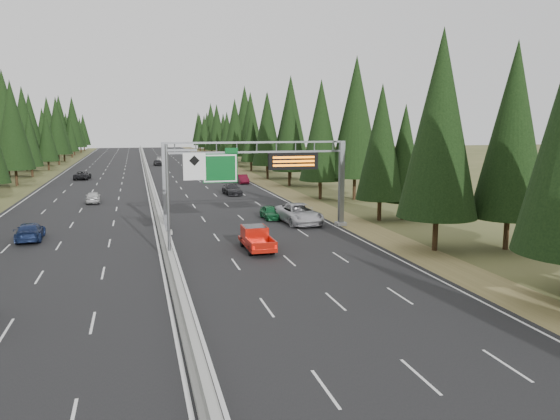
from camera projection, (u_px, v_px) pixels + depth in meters
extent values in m
cube|color=black|center=(149.00, 181.00, 89.50)|extent=(32.00, 260.00, 0.08)
cube|color=olive|center=(255.00, 179.00, 93.99)|extent=(3.60, 260.00, 0.06)
cube|color=#414922|center=(32.00, 184.00, 85.01)|extent=(3.60, 260.00, 0.06)
cube|color=gray|center=(149.00, 180.00, 89.47)|extent=(0.70, 260.00, 0.30)
cube|color=gray|center=(149.00, 178.00, 89.41)|extent=(0.30, 260.00, 0.60)
cube|color=slate|center=(165.00, 189.00, 46.00)|extent=(0.45, 0.45, 7.80)
cube|color=gray|center=(167.00, 232.00, 46.59)|extent=(0.90, 0.90, 0.30)
cube|color=slate|center=(341.00, 183.00, 49.99)|extent=(0.45, 0.45, 7.80)
cube|color=gray|center=(341.00, 224.00, 50.58)|extent=(0.90, 0.90, 0.30)
cube|color=slate|center=(257.00, 142.00, 47.40)|extent=(15.85, 0.35, 0.16)
cube|color=slate|center=(257.00, 152.00, 47.53)|extent=(15.85, 0.35, 0.16)
cube|color=#054C19|center=(220.00, 168.00, 46.67)|extent=(3.00, 0.10, 2.50)
cube|color=silver|center=(220.00, 168.00, 46.61)|extent=(2.85, 0.02, 2.35)
cube|color=#054C19|center=(231.00, 151.00, 46.69)|extent=(1.10, 0.10, 0.45)
cube|color=black|center=(293.00, 161.00, 48.18)|extent=(4.50, 0.40, 1.50)
cube|color=orange|center=(294.00, 157.00, 47.92)|extent=(3.80, 0.02, 0.18)
cube|color=orange|center=(294.00, 161.00, 47.97)|extent=(3.80, 0.02, 0.18)
cube|color=orange|center=(294.00, 165.00, 48.03)|extent=(3.80, 0.02, 0.18)
cylinder|color=slate|center=(168.00, 204.00, 36.34)|extent=(0.20, 0.20, 8.00)
cube|color=gray|center=(170.00, 261.00, 36.96)|extent=(0.50, 0.50, 0.20)
cube|color=slate|center=(182.00, 150.00, 36.03)|extent=(2.00, 0.15, 0.15)
cube|color=silver|center=(194.00, 167.00, 36.29)|extent=(1.50, 0.06, 1.80)
cylinder|color=black|center=(435.00, 234.00, 40.51)|extent=(0.40, 0.40, 2.59)
cone|color=black|center=(440.00, 124.00, 39.24)|extent=(5.83, 5.83, 13.60)
cylinder|color=black|center=(506.00, 233.00, 41.11)|extent=(0.40, 0.40, 2.47)
cone|color=black|center=(513.00, 130.00, 39.90)|extent=(5.55, 5.55, 12.95)
cylinder|color=black|center=(379.00, 210.00, 53.41)|extent=(0.40, 0.40, 2.12)
cone|color=black|center=(381.00, 142.00, 52.37)|extent=(4.76, 4.76, 11.11)
cylinder|color=black|center=(403.00, 211.00, 53.89)|extent=(0.40, 0.40, 1.82)
cone|color=black|center=(405.00, 153.00, 53.00)|extent=(4.09, 4.09, 9.54)
cylinder|color=black|center=(320.00, 190.00, 68.55)|extent=(0.40, 0.40, 2.37)
cone|color=black|center=(321.00, 130.00, 67.39)|extent=(5.33, 5.33, 12.44)
cylinder|color=black|center=(354.00, 188.00, 68.26)|extent=(0.40, 0.40, 2.82)
cone|color=black|center=(356.00, 117.00, 66.88)|extent=(6.34, 6.34, 14.79)
cylinder|color=black|center=(289.00, 178.00, 83.04)|extent=(0.40, 0.40, 2.31)
cone|color=black|center=(289.00, 131.00, 81.91)|extent=(5.19, 5.19, 12.12)
cylinder|color=black|center=(320.00, 178.00, 82.66)|extent=(0.40, 0.40, 2.45)
cone|color=black|center=(320.00, 127.00, 81.46)|extent=(5.52, 5.52, 12.88)
cylinder|color=black|center=(268.00, 172.00, 93.74)|extent=(0.40, 0.40, 2.36)
cone|color=black|center=(267.00, 129.00, 92.58)|extent=(5.31, 5.31, 12.40)
cylinder|color=black|center=(290.00, 170.00, 94.46)|extent=(0.40, 0.40, 2.81)
cone|color=black|center=(291.00, 119.00, 93.08)|extent=(6.32, 6.32, 14.74)
cylinder|color=black|center=(251.00, 166.00, 109.42)|extent=(0.40, 0.40, 1.88)
cone|color=black|center=(251.00, 137.00, 108.50)|extent=(4.22, 4.22, 9.85)
cylinder|color=black|center=(267.00, 165.00, 107.74)|extent=(0.40, 0.40, 2.45)
cone|color=black|center=(267.00, 126.00, 106.54)|extent=(5.51, 5.51, 12.87)
cylinder|color=black|center=(235.00, 161.00, 119.45)|extent=(0.40, 0.40, 2.37)
cone|color=black|center=(235.00, 127.00, 118.29)|extent=(5.32, 5.32, 12.42)
cylinder|color=black|center=(251.00, 160.00, 123.53)|extent=(0.40, 0.40, 2.64)
cone|color=black|center=(250.00, 123.00, 122.24)|extent=(5.93, 5.93, 13.84)
cylinder|color=black|center=(227.00, 158.00, 133.10)|extent=(0.40, 0.40, 1.97)
cone|color=black|center=(227.00, 133.00, 132.14)|extent=(4.43, 4.43, 10.34)
cylinder|color=black|center=(245.00, 156.00, 133.86)|extent=(0.40, 0.40, 2.96)
cone|color=black|center=(245.00, 118.00, 132.41)|extent=(6.66, 6.66, 15.54)
cylinder|color=black|center=(217.00, 154.00, 146.93)|extent=(0.40, 0.40, 2.34)
cone|color=black|center=(217.00, 127.00, 145.79)|extent=(5.26, 5.26, 12.27)
cylinder|color=black|center=(234.00, 155.00, 146.61)|extent=(0.40, 0.40, 1.84)
cone|color=black|center=(234.00, 134.00, 145.71)|extent=(4.14, 4.14, 9.65)
cylinder|color=black|center=(212.00, 153.00, 160.49)|extent=(0.40, 0.40, 1.81)
cone|color=black|center=(212.00, 133.00, 159.60)|extent=(4.08, 4.08, 9.51)
cylinder|color=black|center=(224.00, 152.00, 163.38)|extent=(0.40, 0.40, 1.99)
cone|color=black|center=(223.00, 131.00, 162.40)|extent=(4.48, 4.48, 10.46)
cylinder|color=black|center=(205.00, 151.00, 171.87)|extent=(0.40, 0.40, 1.93)
cone|color=black|center=(204.00, 131.00, 170.92)|extent=(4.35, 4.35, 10.16)
cylinder|color=black|center=(218.00, 150.00, 175.78)|extent=(0.40, 0.40, 2.05)
cone|color=black|center=(218.00, 130.00, 174.77)|extent=(4.61, 4.61, 10.76)
cylinder|color=black|center=(200.00, 148.00, 188.08)|extent=(0.40, 0.40, 2.03)
cone|color=black|center=(200.00, 129.00, 187.08)|extent=(4.58, 4.58, 10.68)
cylinder|color=black|center=(211.00, 147.00, 186.23)|extent=(0.40, 0.40, 2.61)
cone|color=black|center=(211.00, 123.00, 184.95)|extent=(5.88, 5.88, 13.72)
cylinder|color=black|center=(199.00, 146.00, 202.20)|extent=(0.40, 0.40, 2.17)
cone|color=black|center=(198.00, 128.00, 201.14)|extent=(4.88, 4.88, 11.38)
cylinder|color=black|center=(207.00, 146.00, 200.51)|extent=(0.40, 0.40, 2.17)
cone|color=black|center=(207.00, 128.00, 199.44)|extent=(4.88, 4.88, 11.38)
cylinder|color=black|center=(16.00, 178.00, 82.82)|extent=(0.40, 0.40, 2.54)
cone|color=black|center=(12.00, 125.00, 81.57)|extent=(5.72, 5.72, 13.35)
cylinder|color=black|center=(32.00, 172.00, 97.62)|extent=(0.40, 0.40, 1.82)
cone|color=black|center=(30.00, 139.00, 96.72)|extent=(4.10, 4.10, 9.57)
cylinder|color=black|center=(9.00, 168.00, 97.75)|extent=(0.40, 0.40, 3.03)
cone|color=black|center=(4.00, 115.00, 96.26)|extent=(6.81, 6.81, 15.89)
cylinder|color=black|center=(49.00, 166.00, 110.33)|extent=(0.40, 0.40, 1.91)
cone|color=black|center=(47.00, 136.00, 109.39)|extent=(4.30, 4.30, 10.03)
cylinder|color=black|center=(27.00, 164.00, 109.42)|extent=(0.40, 0.40, 2.69)
cone|color=black|center=(23.00, 122.00, 108.10)|extent=(6.05, 6.05, 14.11)
cylinder|color=black|center=(59.00, 160.00, 124.86)|extent=(0.40, 0.40, 2.47)
cone|color=black|center=(57.00, 126.00, 123.65)|extent=(5.56, 5.56, 12.96)
cylinder|color=black|center=(33.00, 160.00, 122.32)|extent=(0.40, 0.40, 2.58)
cone|color=black|center=(30.00, 124.00, 121.06)|extent=(5.80, 5.80, 13.52)
cylinder|color=black|center=(64.00, 158.00, 136.47)|extent=(0.40, 0.40, 1.87)
cone|color=black|center=(63.00, 134.00, 135.55)|extent=(4.20, 4.20, 9.80)
cylinder|color=black|center=(45.00, 158.00, 135.24)|extent=(0.40, 0.40, 2.12)
cone|color=black|center=(43.00, 131.00, 134.20)|extent=(4.78, 4.78, 11.14)
cylinder|color=black|center=(72.00, 155.00, 151.35)|extent=(0.40, 0.40, 1.76)
cone|color=black|center=(71.00, 135.00, 150.48)|extent=(3.96, 3.96, 9.25)
cylinder|color=black|center=(50.00, 153.00, 149.55)|extent=(0.40, 0.40, 2.68)
cone|color=black|center=(48.00, 122.00, 148.24)|extent=(6.02, 6.02, 14.05)
cylinder|color=black|center=(74.00, 150.00, 163.78)|extent=(0.40, 0.40, 2.78)
cone|color=black|center=(73.00, 121.00, 162.42)|extent=(6.25, 6.25, 14.59)
cylinder|color=black|center=(61.00, 151.00, 162.74)|extent=(0.40, 0.40, 2.84)
cone|color=black|center=(60.00, 120.00, 161.34)|extent=(6.40, 6.40, 14.93)
cylinder|color=black|center=(81.00, 150.00, 177.68)|extent=(0.40, 0.40, 1.81)
cone|color=black|center=(80.00, 132.00, 176.80)|extent=(4.06, 4.06, 9.48)
cylinder|color=black|center=(68.00, 150.00, 177.27)|extent=(0.40, 0.40, 2.06)
cone|color=black|center=(66.00, 130.00, 176.26)|extent=(4.63, 4.63, 10.81)
cylinder|color=black|center=(84.00, 148.00, 189.13)|extent=(0.40, 0.40, 2.02)
cone|color=black|center=(83.00, 130.00, 188.13)|extent=(4.56, 4.56, 10.63)
cylinder|color=black|center=(69.00, 148.00, 188.58)|extent=(0.40, 0.40, 1.90)
cone|color=black|center=(68.00, 131.00, 187.65)|extent=(4.28, 4.28, 9.98)
imported|color=#AFAFB4|center=(299.00, 214.00, 51.48)|extent=(3.58, 6.87, 1.85)
cylinder|color=black|center=(251.00, 251.00, 38.83)|extent=(0.28, 0.75, 0.75)
cylinder|color=black|center=(272.00, 250.00, 39.23)|extent=(0.28, 0.75, 0.75)
cylinder|color=black|center=(243.00, 242.00, 41.77)|extent=(0.28, 0.75, 0.75)
cylinder|color=black|center=(263.00, 241.00, 42.17)|extent=(0.28, 0.75, 0.75)
cube|color=#B5160B|center=(257.00, 244.00, 40.52)|extent=(1.87, 5.22, 0.28)
cube|color=#B5160B|center=(254.00, 233.00, 41.22)|extent=(1.77, 2.05, 1.03)
cube|color=black|center=(254.00, 229.00, 41.17)|extent=(1.59, 1.77, 0.51)
cube|color=#B5160B|center=(249.00, 244.00, 38.91)|extent=(0.09, 2.24, 0.56)
cube|color=#B5160B|center=(273.00, 243.00, 39.36)|extent=(0.09, 2.24, 0.56)
cube|color=#B5160B|center=(265.00, 247.00, 38.06)|extent=(1.87, 0.09, 0.56)
imported|color=#155C2F|center=(270.00, 212.00, 53.89)|extent=(1.58, 3.89, 1.32)
imported|color=#4C0A18|center=(243.00, 179.00, 85.79)|extent=(1.52, 4.20, 1.38)
imported|color=black|center=(232.00, 189.00, 72.31)|extent=(2.29, 5.00, 1.42)
imported|color=white|center=(162.00, 159.00, 132.82)|extent=(2.41, 5.18, 1.44)
imported|color=black|center=(158.00, 163.00, 122.34)|extent=(1.90, 4.06, 1.34)
imported|color=#15234C|center=(30.00, 232.00, 44.03)|extent=(2.23, 4.98, 1.42)
imported|color=silver|center=(93.00, 197.00, 64.74)|extent=(1.83, 4.18, 1.40)
imported|color=black|center=(82.00, 175.00, 92.12)|extent=(2.71, 5.27, 1.42)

